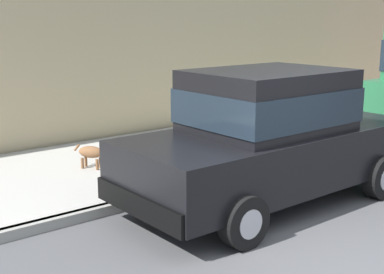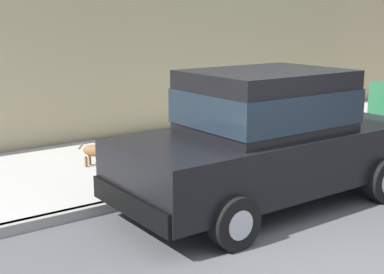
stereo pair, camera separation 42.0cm
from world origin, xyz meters
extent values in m
cube|color=gray|center=(-3.20, 0.00, 0.07)|extent=(0.16, 64.00, 0.14)
cube|color=#A8A59E|center=(-5.00, 0.00, 0.07)|extent=(3.60, 64.00, 0.14)
cube|color=black|center=(-2.15, 1.11, 0.70)|extent=(1.82, 4.51, 0.76)
cube|color=black|center=(-2.15, 1.01, 1.50)|extent=(1.59, 2.11, 0.84)
cube|color=#19232D|center=(-2.15, 1.01, 1.44)|extent=(1.63, 2.15, 0.46)
cube|color=black|center=(-2.14, 3.31, 0.46)|extent=(1.76, 0.21, 0.28)
cube|color=black|center=(-2.16, -1.09, 0.46)|extent=(1.76, 0.21, 0.28)
cylinder|color=black|center=(-3.04, 2.51, 0.32)|extent=(0.22, 0.64, 0.64)
cylinder|color=#9E9EA3|center=(-3.04, 2.51, 0.32)|extent=(0.24, 0.35, 0.35)
cylinder|color=black|center=(-1.24, 2.50, 0.32)|extent=(0.22, 0.64, 0.64)
cylinder|color=#9E9EA3|center=(-1.24, 2.50, 0.32)|extent=(0.24, 0.35, 0.35)
cylinder|color=black|center=(-3.06, -0.28, 0.32)|extent=(0.22, 0.64, 0.64)
cylinder|color=#9E9EA3|center=(-3.06, -0.28, 0.32)|extent=(0.24, 0.35, 0.35)
cylinder|color=black|center=(-1.26, -0.29, 0.32)|extent=(0.22, 0.64, 0.64)
cylinder|color=#9E9EA3|center=(-1.26, -0.29, 0.32)|extent=(0.24, 0.35, 0.35)
cube|color=#EAEACC|center=(-2.70, 3.34, 0.81)|extent=(0.28, 0.08, 0.14)
cylinder|color=black|center=(-3.09, 5.50, 0.32)|extent=(0.23, 0.64, 0.64)
cylinder|color=#9E9EA3|center=(-3.09, 5.50, 0.32)|extent=(0.24, 0.35, 0.35)
ellipsoid|color=brown|center=(-4.91, -0.28, 0.42)|extent=(0.48, 0.41, 0.20)
cylinder|color=brown|center=(-4.83, -0.15, 0.23)|extent=(0.05, 0.05, 0.18)
cylinder|color=brown|center=(-4.77, -0.25, 0.23)|extent=(0.05, 0.05, 0.18)
cylinder|color=brown|center=(-5.06, -0.30, 0.23)|extent=(0.05, 0.05, 0.18)
cylinder|color=brown|center=(-4.99, -0.40, 0.23)|extent=(0.05, 0.05, 0.18)
sphere|color=brown|center=(-4.67, -0.12, 0.51)|extent=(0.17, 0.17, 0.17)
ellipsoid|color=#432C1C|center=(-4.60, -0.07, 0.49)|extent=(0.13, 0.12, 0.06)
cone|color=brown|center=(-4.71, -0.08, 0.59)|extent=(0.06, 0.06, 0.07)
cone|color=brown|center=(-4.65, -0.16, 0.59)|extent=(0.06, 0.06, 0.07)
cylinder|color=brown|center=(-5.13, -0.42, 0.48)|extent=(0.12, 0.10, 0.13)
cube|color=tan|center=(-7.10, 4.86, 1.75)|extent=(0.50, 20.00, 3.50)
camera|label=1|loc=(2.87, -4.39, 2.63)|focal=49.98mm
camera|label=2|loc=(3.12, -4.06, 2.63)|focal=49.98mm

